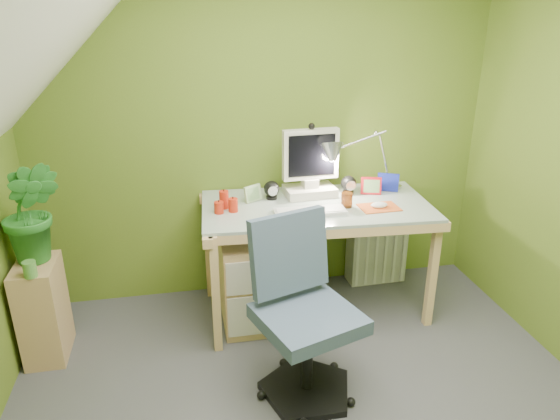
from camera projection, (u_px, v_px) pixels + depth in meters
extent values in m
cube|color=olive|center=(263.00, 132.00, 3.56)|extent=(3.20, 0.01, 2.40)
cube|color=white|center=(40.00, 60.00, 1.68)|extent=(1.10, 3.20, 1.10)
cube|color=silver|center=(310.00, 211.00, 3.23)|extent=(0.45, 0.16, 0.02)
cube|color=#CD5520|center=(379.00, 207.00, 3.32)|extent=(0.26, 0.19, 0.01)
ellipsoid|color=white|center=(379.00, 205.00, 3.31)|extent=(0.11, 0.07, 0.04)
cylinder|color=brown|center=(347.00, 200.00, 3.32)|extent=(0.08, 0.08, 0.09)
cube|color=#B5131C|center=(371.00, 186.00, 3.54)|extent=(0.14, 0.06, 0.12)
cube|color=navy|center=(388.00, 182.00, 3.60)|extent=(0.14, 0.08, 0.13)
cube|color=#98B97F|center=(253.00, 193.00, 3.41)|extent=(0.12, 0.08, 0.11)
cube|color=tan|center=(43.00, 310.00, 3.09)|extent=(0.23, 0.35, 0.62)
imported|color=#287326|center=(32.00, 212.00, 2.91)|extent=(0.36, 0.30, 0.61)
cylinder|color=#518E3B|center=(30.00, 269.00, 2.82)|extent=(0.08, 0.08, 0.09)
cube|color=silver|center=(376.00, 254.00, 3.99)|extent=(0.44, 0.19, 0.43)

